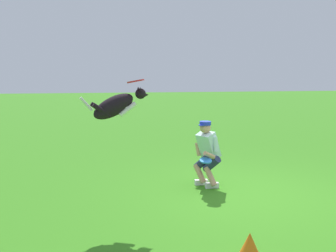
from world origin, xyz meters
The scene contains 6 objects.
ground_plane centered at (0.00, 0.00, 0.00)m, with size 60.00×60.00×0.00m, color #37811C.
person centered at (0.60, -0.66, 0.70)m, with size 0.55×0.71×1.29m.
dog centered at (2.33, 0.46, 1.72)m, with size 1.08×0.45×0.57m.
frisbee_flying centered at (2.03, 0.39, 2.10)m, with size 0.27×0.27×0.02m, color red.
frisbee_held centered at (0.71, -0.29, 0.61)m, with size 0.23×0.23×0.02m, color #3080D9.
training_cone centered at (0.80, 2.33, 0.18)m, with size 0.33×0.33×0.37m, color orange.
Camera 1 is at (2.37, 6.45, 2.30)m, focal length 41.06 mm.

